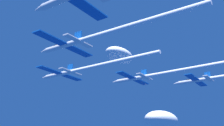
% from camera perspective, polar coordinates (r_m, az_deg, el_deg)
% --- Properties ---
extents(jet_lead, '(20.31, 47.50, 3.36)m').
position_cam_1_polar(jet_lead, '(90.36, -6.04, -1.20)').
color(jet_lead, silver).
extents(jet_left_wing, '(20.31, 47.66, 3.36)m').
position_cam_1_polar(jet_left_wing, '(67.12, -3.29, 5.76)').
color(jet_left_wing, silver).
extents(jet_right_wing, '(20.31, 54.99, 3.36)m').
position_cam_1_polar(jet_right_wing, '(95.46, 11.62, -1.97)').
color(jet_right_wing, silver).
extents(cloud_wispy, '(25.46, 14.00, 8.91)m').
position_cam_1_polar(cloud_wispy, '(180.31, 1.57, 1.64)').
color(cloud_wispy, white).
extents(cloud_puffy, '(30.29, 16.66, 10.60)m').
position_cam_1_polar(cloud_puffy, '(167.28, 10.40, -11.74)').
color(cloud_puffy, white).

